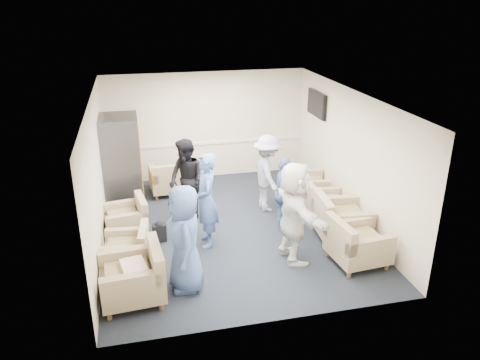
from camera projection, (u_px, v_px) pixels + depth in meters
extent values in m
plane|color=black|center=(231.00, 228.00, 9.56)|extent=(6.00, 6.00, 0.00)
plane|color=white|center=(230.00, 97.00, 8.55)|extent=(6.00, 6.00, 0.00)
cube|color=beige|center=(206.00, 126.00, 11.77)|extent=(5.00, 0.02, 2.70)
cube|color=beige|center=(276.00, 240.00, 6.34)|extent=(5.00, 0.02, 2.70)
cube|color=beige|center=(97.00, 176.00, 8.53)|extent=(0.02, 6.00, 2.70)
cube|color=beige|center=(350.00, 156.00, 9.57)|extent=(0.02, 6.00, 2.70)
cube|color=silver|center=(207.00, 143.00, 11.92)|extent=(4.98, 0.04, 0.06)
cube|color=black|center=(317.00, 104.00, 10.93)|extent=(0.07, 1.00, 0.58)
cube|color=black|center=(315.00, 104.00, 10.92)|extent=(0.01, 0.92, 0.50)
cube|color=#4F4F57|center=(318.00, 110.00, 10.99)|extent=(0.04, 0.10, 0.25)
cube|color=#988362|center=(132.00, 284.00, 7.23)|extent=(1.02, 1.02, 0.31)
cube|color=olive|center=(131.00, 272.00, 7.15)|extent=(0.70, 0.66, 0.11)
cube|color=#988362|center=(156.00, 258.00, 7.20)|extent=(0.23, 0.95, 0.44)
cube|color=#988362|center=(126.00, 254.00, 8.15)|extent=(0.86, 0.86, 0.25)
cube|color=olive|center=(125.00, 245.00, 8.08)|extent=(0.59, 0.56, 0.09)
cube|color=#988362|center=(144.00, 237.00, 8.06)|extent=(0.22, 0.78, 0.36)
cube|color=#988362|center=(126.00, 223.00, 9.23)|extent=(0.90, 0.90, 0.26)
cube|color=olive|center=(125.00, 215.00, 9.16)|extent=(0.62, 0.59, 0.09)
cube|color=#988362|center=(142.00, 206.00, 9.22)|extent=(0.25, 0.80, 0.37)
cube|color=#988362|center=(358.00, 248.00, 8.24)|extent=(0.99, 0.99, 0.30)
cube|color=olive|center=(359.00, 238.00, 8.17)|extent=(0.68, 0.64, 0.11)
cube|color=#988362|center=(340.00, 233.00, 8.00)|extent=(0.23, 0.92, 0.43)
cube|color=#988362|center=(341.00, 224.00, 9.08)|extent=(1.03, 1.03, 0.31)
cube|color=olive|center=(342.00, 214.00, 9.00)|extent=(0.71, 0.67, 0.11)
cube|color=#988362|center=(323.00, 208.00, 8.89)|extent=(0.23, 0.96, 0.45)
cube|color=#988362|center=(327.00, 208.00, 9.91)|extent=(0.82, 0.82, 0.25)
cube|color=olive|center=(327.00, 200.00, 9.85)|extent=(0.56, 0.53, 0.09)
cube|color=#988362|center=(313.00, 196.00, 9.76)|extent=(0.19, 0.76, 0.35)
cube|color=#988362|center=(308.00, 190.00, 10.76)|extent=(0.94, 0.94, 0.27)
cube|color=olive|center=(308.00, 182.00, 10.69)|extent=(0.64, 0.61, 0.10)
cube|color=#988362|center=(293.00, 177.00, 10.61)|extent=(0.25, 0.84, 0.39)
cube|color=#988362|center=(169.00, 182.00, 11.16)|extent=(0.92, 0.92, 0.28)
cube|color=olive|center=(169.00, 175.00, 11.09)|extent=(0.60, 0.64, 0.10)
cube|color=#988362|center=(171.00, 174.00, 10.71)|extent=(0.87, 0.20, 0.41)
cube|color=#4F4F57|center=(122.00, 162.00, 10.24)|extent=(0.81, 0.97, 2.05)
cube|color=#F65905|center=(141.00, 156.00, 10.28)|extent=(0.02, 0.82, 1.64)
cube|color=black|center=(144.00, 192.00, 10.60)|extent=(0.02, 0.48, 0.13)
cube|color=black|center=(160.00, 233.00, 8.99)|extent=(0.27, 0.20, 0.35)
sphere|color=black|center=(159.00, 225.00, 8.93)|extent=(0.18, 0.18, 0.18)
cube|color=silver|center=(134.00, 268.00, 7.13)|extent=(0.43, 0.52, 0.13)
imported|color=#4462A4|center=(185.00, 239.00, 7.31)|extent=(0.59, 0.89, 1.78)
imported|color=#4462A4|center=(206.00, 200.00, 8.62)|extent=(0.47, 0.69, 1.82)
imported|color=black|center=(187.00, 181.00, 9.63)|extent=(0.99, 1.06, 1.74)
imported|color=beige|center=(267.00, 173.00, 10.07)|extent=(0.68, 1.12, 1.70)
imported|color=#4462A4|center=(283.00, 194.00, 9.25)|extent=(0.60, 0.96, 1.52)
imported|color=white|center=(294.00, 212.00, 8.11)|extent=(0.69, 1.75, 1.85)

